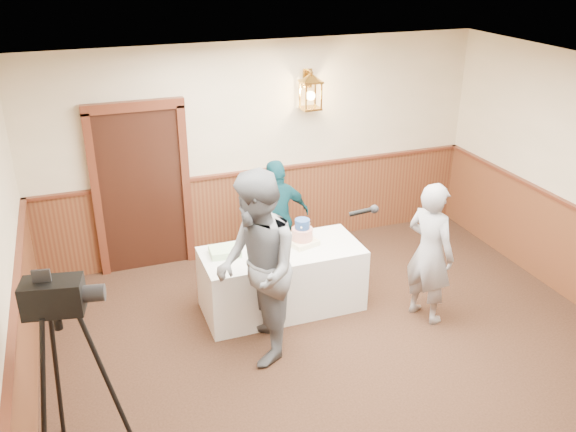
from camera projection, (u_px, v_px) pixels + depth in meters
name	position (u px, v px, depth m)	size (l,w,h in m)	color
ground	(382.00, 408.00, 5.57)	(7.00, 7.00, 0.00)	black
room_shell	(363.00, 239.00, 5.32)	(6.02, 7.02, 2.81)	beige
display_table	(282.00, 279.00, 6.95)	(1.80, 0.80, 0.75)	white
tiered_cake	(302.00, 234.00, 6.88)	(0.36, 0.36, 0.31)	#FAF0C1
sheet_cake_yellow	(263.00, 255.00, 6.62)	(0.31, 0.24, 0.06)	#DEC084
sheet_cake_green	(225.00, 251.00, 6.68)	(0.33, 0.26, 0.08)	#B6EDA7
interviewer	(257.00, 269.00, 5.90)	(1.57, 1.04, 1.99)	slate
baker	(430.00, 253.00, 6.60)	(0.59, 0.39, 1.62)	gray
assistant_p	(277.00, 218.00, 7.54)	(0.89, 0.37, 1.52)	#104250
tv_camera_rig	(70.00, 389.00, 4.65)	(0.68, 0.63, 1.72)	black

